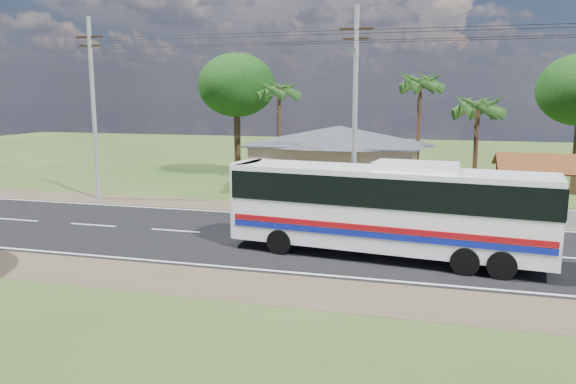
# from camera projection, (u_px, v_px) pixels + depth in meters

# --- Properties ---
(ground) EXTENTS (120.00, 120.00, 0.00)m
(ground) POSITION_uv_depth(u_px,v_px,m) (266.00, 237.00, 25.53)
(ground) COLOR #274318
(ground) RESTS_ON ground
(road) EXTENTS (120.00, 16.00, 0.03)m
(road) POSITION_uv_depth(u_px,v_px,m) (266.00, 237.00, 25.53)
(road) COLOR black
(road) RESTS_ON ground
(house) EXTENTS (12.40, 10.00, 5.00)m
(house) POSITION_uv_depth(u_px,v_px,m) (339.00, 152.00, 37.17)
(house) COLOR tan
(house) RESTS_ON ground
(waiting_shed) EXTENTS (5.20, 4.48, 3.35)m
(waiting_shed) POSITION_uv_depth(u_px,v_px,m) (547.00, 165.00, 29.77)
(waiting_shed) COLOR #342213
(waiting_shed) RESTS_ON ground
(concrete_barrier) EXTENTS (7.00, 0.30, 0.90)m
(concrete_barrier) POSITION_uv_depth(u_px,v_px,m) (532.00, 217.00, 27.66)
(concrete_barrier) COLOR #9E9E99
(concrete_barrier) RESTS_ON ground
(utility_poles) EXTENTS (32.80, 2.22, 11.00)m
(utility_poles) POSITION_uv_depth(u_px,v_px,m) (349.00, 107.00, 30.02)
(utility_poles) COLOR #9E9E99
(utility_poles) RESTS_ON ground
(palm_near) EXTENTS (2.80, 2.80, 6.70)m
(palm_near) POSITION_uv_depth(u_px,v_px,m) (478.00, 107.00, 32.54)
(palm_near) COLOR #47301E
(palm_near) RESTS_ON ground
(palm_mid) EXTENTS (2.80, 2.80, 8.20)m
(palm_mid) POSITION_uv_depth(u_px,v_px,m) (420.00, 83.00, 37.48)
(palm_mid) COLOR #47301E
(palm_mid) RESTS_ON ground
(palm_far) EXTENTS (2.80, 2.80, 7.70)m
(palm_far) POSITION_uv_depth(u_px,v_px,m) (279.00, 91.00, 40.64)
(palm_far) COLOR #47301E
(palm_far) RESTS_ON ground
(tree_behind_house) EXTENTS (6.00, 6.00, 9.61)m
(tree_behind_house) POSITION_uv_depth(u_px,v_px,m) (237.00, 86.00, 43.50)
(tree_behind_house) COLOR #47301E
(tree_behind_house) RESTS_ON ground
(coach_bus) EXTENTS (12.67, 4.10, 3.87)m
(coach_bus) POSITION_uv_depth(u_px,v_px,m) (388.00, 203.00, 22.03)
(coach_bus) COLOR white
(coach_bus) RESTS_ON ground
(motorcycle) EXTENTS (1.66, 0.96, 0.83)m
(motorcycle) POSITION_uv_depth(u_px,v_px,m) (517.00, 217.00, 27.80)
(motorcycle) COLOR black
(motorcycle) RESTS_ON ground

